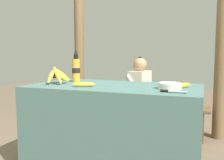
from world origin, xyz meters
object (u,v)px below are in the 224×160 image
at_px(banana_bunch_ripe, 58,75).
at_px(water_bottle, 76,70).
at_px(loose_banana_front, 83,84).
at_px(support_post_near, 79,44).
at_px(loose_banana_side, 184,85).
at_px(knife, 170,91).
at_px(wooden_bench, 139,108).
at_px(seated_vendor, 137,90).
at_px(support_post_far, 222,41).
at_px(banana_bunch_green, 107,97).
at_px(serving_bowl, 170,85).

xyz_separation_m(banana_bunch_ripe, water_bottle, (0.07, 0.21, 0.04)).
relative_size(loose_banana_front, support_post_near, 0.08).
relative_size(loose_banana_side, knife, 0.98).
height_order(wooden_bench, seated_vendor, seated_vendor).
bearing_deg(seated_vendor, support_post_far, -160.44).
bearing_deg(knife, banana_bunch_green, 128.63).
bearing_deg(banana_bunch_green, serving_bowl, -50.18).
distance_m(loose_banana_side, knife, 0.31).
bearing_deg(banana_bunch_green, support_post_far, 6.48).
bearing_deg(knife, loose_banana_front, 177.47).
xyz_separation_m(loose_banana_side, support_post_near, (-1.67, 1.30, 0.42)).
bearing_deg(serving_bowl, support_post_near, 138.21).
height_order(water_bottle, loose_banana_side, water_bottle).
height_order(loose_banana_front, banana_bunch_green, loose_banana_front).
distance_m(serving_bowl, wooden_bench, 1.46).
bearing_deg(banana_bunch_green, wooden_bench, 0.80).
bearing_deg(support_post_near, knife, -44.92).
xyz_separation_m(water_bottle, support_post_near, (-0.64, 1.22, 0.32)).
xyz_separation_m(serving_bowl, knife, (0.02, -0.19, -0.02)).
height_order(support_post_near, support_post_far, same).
xyz_separation_m(water_bottle, support_post_far, (1.37, 1.22, 0.32)).
bearing_deg(banana_bunch_green, support_post_near, 162.89).
bearing_deg(banana_bunch_ripe, water_bottle, 71.22).
bearing_deg(water_bottle, loose_banana_side, -4.35).
height_order(loose_banana_side, knife, loose_banana_side).
xyz_separation_m(wooden_bench, support_post_near, (-1.01, 0.16, 0.89)).
distance_m(water_bottle, banana_bunch_green, 1.15).
distance_m(serving_bowl, banana_bunch_green, 1.66).
xyz_separation_m(serving_bowl, water_bottle, (-0.94, 0.19, 0.09)).
xyz_separation_m(banana_bunch_ripe, loose_banana_side, (1.10, 0.13, -0.06)).
relative_size(serving_bowl, support_post_far, 0.07).
distance_m(banana_bunch_ripe, banana_bunch_green, 1.33).
relative_size(serving_bowl, water_bottle, 0.61).
bearing_deg(loose_banana_front, serving_bowl, 10.73).
height_order(serving_bowl, loose_banana_side, serving_bowl).
relative_size(wooden_bench, banana_bunch_green, 5.96).
bearing_deg(support_post_far, loose_banana_side, -104.56).
height_order(serving_bowl, seated_vendor, seated_vendor).
height_order(loose_banana_front, knife, loose_banana_front).
bearing_deg(seated_vendor, knife, 123.35).
relative_size(banana_bunch_ripe, water_bottle, 1.08).
height_order(banana_bunch_ripe, water_bottle, water_bottle).
height_order(knife, wooden_bench, knife).
bearing_deg(loose_banana_front, support_post_near, 120.16).
relative_size(loose_banana_side, wooden_bench, 0.10).
bearing_deg(support_post_far, loose_banana_front, -125.84).
height_order(banana_bunch_green, support_post_far, support_post_far).
height_order(banana_bunch_ripe, serving_bowl, banana_bunch_ripe).
bearing_deg(banana_bunch_green, water_bottle, -84.59).
bearing_deg(seated_vendor, water_bottle, 81.50).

